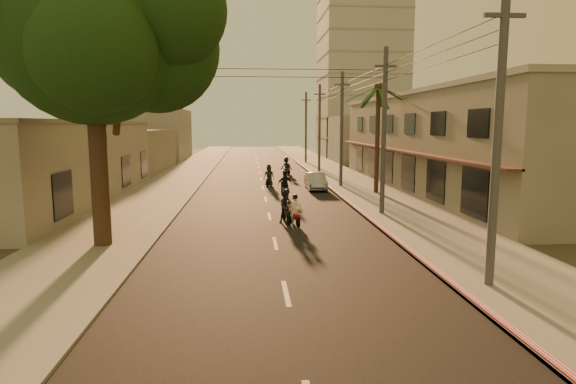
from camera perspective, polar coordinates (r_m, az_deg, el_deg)
name	(u,v)px	position (r m, az deg, el deg)	size (l,w,h in m)	color
ground	(278,257)	(18.29, -1.19, -7.68)	(160.00, 160.00, 0.00)	#383023
road	(263,188)	(37.92, -2.98, 0.52)	(10.00, 140.00, 0.02)	black
sidewalk_right	(357,186)	(38.84, 8.15, 0.70)	(5.00, 140.00, 0.12)	slate
sidewalk_left	(166,188)	(38.44, -14.23, 0.46)	(5.00, 140.00, 0.12)	slate
curb_stripe	(339,195)	(33.50, 6.02, -0.35)	(0.20, 60.00, 0.20)	red
shophouse_row	(447,142)	(38.63, 18.35, 5.68)	(8.80, 34.20, 7.30)	gray
left_building	(45,162)	(34.21, -26.86, 3.21)	(8.20, 24.20, 5.20)	#9E9A8F
distant_tower	(361,64)	(76.06, 8.68, 14.76)	(12.10, 12.10, 28.00)	#B7B5B2
broadleaf_tree	(103,32)	(20.80, -21.06, 17.26)	(9.60, 8.70, 12.10)	black
palm_tree	(378,93)	(34.84, 10.67, 11.50)	(5.00, 5.00, 8.20)	black
utility_poles	(342,104)	(38.30, 6.41, 10.34)	(1.20, 48.26, 9.00)	#38383A
filler_right	(364,139)	(64.39, 8.98, 6.18)	(8.00, 14.00, 6.00)	#9E9A8F
filler_left_near	(125,151)	(53.26, -18.73, 4.64)	(8.00, 14.00, 4.40)	#9E9A8F
filler_left_far	(157,135)	(70.79, -15.23, 6.56)	(8.00, 14.00, 7.00)	#9E9A8F
scooter_red	(295,212)	(23.70, 0.84, -2.33)	(0.74, 1.58, 1.56)	black
scooter_mid_a	(287,207)	(24.27, -0.15, -1.85)	(0.95, 1.78, 1.75)	black
scooter_mid_b	(285,185)	(32.76, -0.37, 0.82)	(1.17, 1.90, 1.88)	black
scooter_far_a	(269,176)	(38.68, -2.27, 1.87)	(1.03, 1.81, 1.79)	black
scooter_far_b	(286,167)	(46.79, -0.20, 3.00)	(1.63, 1.76, 1.86)	black
parked_car	(316,181)	(36.73, 3.29, 1.28)	(1.40, 3.95, 1.30)	#A3A5AB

